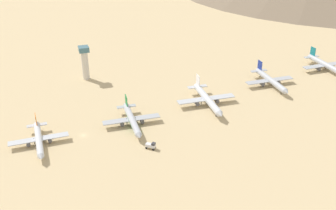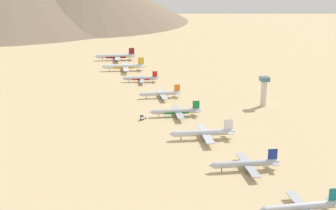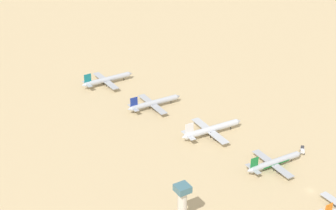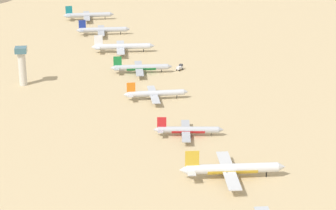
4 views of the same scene
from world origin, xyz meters
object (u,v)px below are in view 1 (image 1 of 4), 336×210
at_px(service_truck, 151,145).
at_px(control_tower, 85,61).
at_px(parked_jet_5, 207,99).
at_px(parked_jet_7, 325,65).
at_px(parked_jet_4, 132,119).
at_px(parked_jet_3, 39,139).
at_px(parked_jet_6, 270,80).

height_order(service_truck, control_tower, control_tower).
relative_size(service_truck, control_tower, 0.23).
distance_m(parked_jet_5, parked_jet_7, 111.42).
distance_m(parked_jet_4, control_tower, 77.78).
bearing_deg(service_truck, parked_jet_3, -111.62).
relative_size(parked_jet_4, parked_jet_7, 0.92).
distance_m(parked_jet_3, parked_jet_4, 52.37).
xyz_separation_m(parked_jet_3, parked_jet_5, (-14.52, 103.50, 0.77)).
relative_size(parked_jet_5, parked_jet_7, 1.04).
distance_m(parked_jet_4, service_truck, 27.13).
xyz_separation_m(parked_jet_3, parked_jet_4, (-4.60, 52.16, 0.20)).
xyz_separation_m(parked_jet_5, parked_jet_7, (-24.93, 108.59, -0.19)).
relative_size(parked_jet_4, parked_jet_6, 0.95).
bearing_deg(parked_jet_4, parked_jet_6, 102.44).
distance_m(parked_jet_3, parked_jet_7, 215.73).
xyz_separation_m(parked_jet_3, parked_jet_7, (-39.45, 212.09, 0.58)).
bearing_deg(parked_jet_6, parked_jet_7, 102.01).
relative_size(parked_jet_5, service_truck, 8.40).
bearing_deg(parked_jet_4, control_tower, -168.23).
relative_size(parked_jet_3, parked_jet_5, 0.83).
height_order(parked_jet_4, parked_jet_5, parked_jet_5).
distance_m(parked_jet_6, service_truck, 113.06).
height_order(parked_jet_4, parked_jet_6, parked_jet_6).
bearing_deg(parked_jet_5, parked_jet_6, 103.86).
bearing_deg(parked_jet_6, service_truck, -63.75).
relative_size(parked_jet_3, control_tower, 1.58).
bearing_deg(control_tower, parked_jet_6, 66.61).
height_order(parked_jet_4, service_truck, parked_jet_4).
height_order(parked_jet_3, service_truck, parked_jet_3).
height_order(parked_jet_5, control_tower, control_tower).
relative_size(parked_jet_4, parked_jet_5, 0.89).
bearing_deg(parked_jet_4, parked_jet_3, -84.96).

